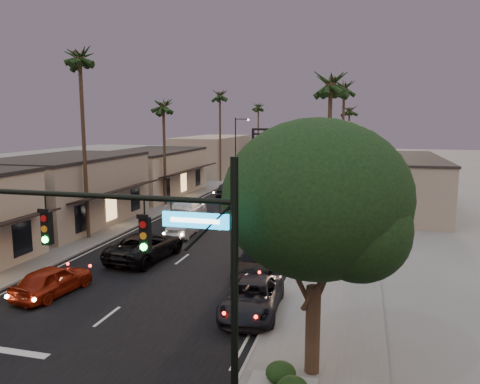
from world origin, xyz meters
The scene contains 30 objects.
ground centered at (0.00, 40.00, 0.00)m, with size 200.00×200.00×0.00m, color slate.
road centered at (0.00, 45.00, 0.00)m, with size 14.00×120.00×0.02m, color black.
sidewalk_left centered at (-9.50, 52.00, 0.06)m, with size 5.00×92.00×0.12m, color slate.
sidewalk_right centered at (9.50, 52.00, 0.06)m, with size 5.00×92.00×0.12m, color slate.
storefront_mid centered at (-13.00, 26.00, 2.75)m, with size 8.00×14.00×5.50m, color gray.
storefront_far centered at (-13.00, 42.00, 2.50)m, with size 8.00×16.00×5.00m, color tan.
storefront_dist centered at (-13.00, 65.00, 3.00)m, with size 8.00×20.00×6.00m, color gray.
building_right centered at (14.00, 40.00, 2.50)m, with size 8.00×18.00×5.00m, color gray.
traffic_signal centered at (5.69, 4.00, 5.08)m, with size 8.51×0.22×7.80m.
corner_tree centered at (9.48, 7.45, 5.98)m, with size 6.20×6.20×8.80m.
arch centered at (0.00, 70.00, 5.53)m, with size 15.20×0.40×7.27m.
streetlight_right centered at (6.92, 45.00, 5.33)m, with size 2.13×0.30×9.00m.
streetlight_left centered at (-6.92, 58.00, 5.33)m, with size 2.13×0.30×9.00m.
palm_lb centered at (-8.60, 22.00, 13.39)m, with size 3.20×3.20×15.20m.
palm_lc centered at (-8.60, 36.00, 10.47)m, with size 3.20×3.20×12.20m.
palm_ld centered at (-8.60, 55.00, 12.42)m, with size 3.20×3.20×14.20m.
palm_ra centered at (8.60, 24.00, 11.44)m, with size 3.20×3.20×13.20m.
palm_rb centered at (8.60, 44.00, 12.42)m, with size 3.20×3.20×14.20m.
palm_rc centered at (8.60, 64.00, 10.47)m, with size 3.20×3.20×12.20m.
palm_far centered at (-8.30, 78.00, 11.44)m, with size 3.20×3.20×13.20m.
oncoming_red centered at (-4.04, 11.68, 0.76)m, with size 1.80×4.47×1.52m, color maroon.
oncoming_pickup centered at (-2.21, 18.47, 0.85)m, with size 2.82×6.12×1.70m, color black.
oncoming_silver centered at (-2.12, 24.66, 0.71)m, with size 1.51×4.33×1.43m, color gray.
oncoming_white centered at (-4.18, 30.73, 0.89)m, with size 2.51×6.17×1.79m, color white.
oncoming_dgrey centered at (-4.20, 43.28, 0.82)m, with size 1.94×4.83×1.65m, color black.
oncoming_grey_far centered at (-3.56, 48.78, 0.73)m, with size 1.55×4.46×1.47m, color #535459.
curbside_near centered at (6.20, 12.05, 0.74)m, with size 2.45×5.30×1.47m, color black.
curbside_black centered at (5.13, 17.55, 0.75)m, with size 2.10×5.16×1.50m, color black.
curbside_grey centered at (6.20, 30.96, 0.78)m, with size 1.84×4.56×1.55m, color #57585D.
curbside_far centered at (4.71, 48.43, 0.77)m, with size 1.63×4.67×1.54m, color black.
Camera 1 is at (10.84, -7.67, 8.76)m, focal length 35.00 mm.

